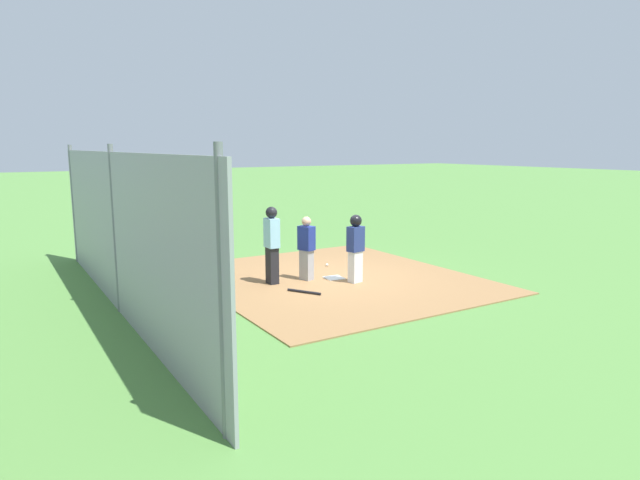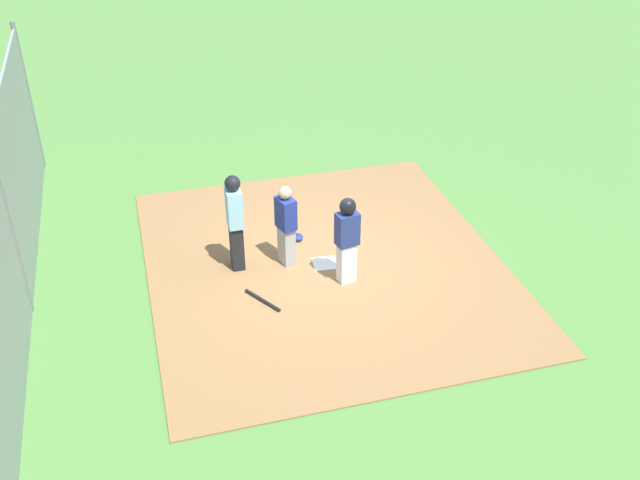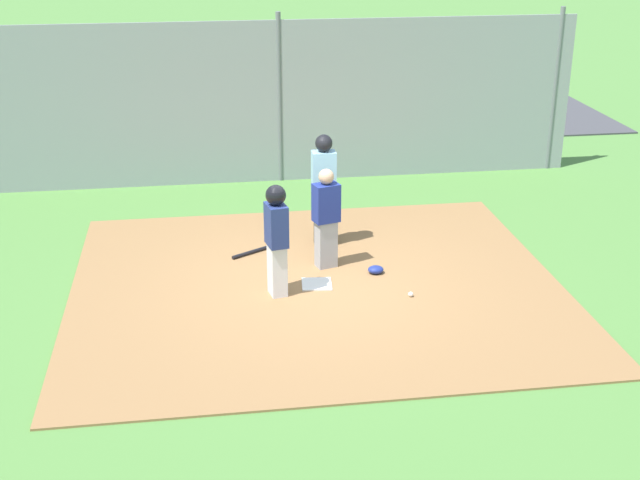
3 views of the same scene
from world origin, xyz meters
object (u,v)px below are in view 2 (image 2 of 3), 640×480
catcher (286,224)px  baseball_bat (263,300)px  home_plate (325,263)px  runner (347,235)px  umpire (235,220)px  baseball (336,224)px  catcher_mask (298,237)px

catcher → baseball_bat: catcher is taller
home_plate → runner: 1.14m
catcher → baseball_bat: (1.07, -0.69, -0.79)m
catcher → umpire: umpire is taller
umpire → baseball: bearing=23.6°
umpire → runner: (0.94, 1.78, -0.05)m
home_plate → baseball: (-1.28, 0.60, 0.03)m
catcher → catcher_mask: size_ratio=6.58×
catcher → catcher_mask: catcher is taller
runner → baseball_bat: (0.22, -1.57, -0.92)m
home_plate → runner: (0.60, 0.22, 0.94)m
catcher → umpire: (-0.10, -0.90, 0.18)m
catcher → runner: bearing=-60.6°
catcher → baseball_bat: 1.49m
baseball → home_plate: bearing=-25.0°
umpire → home_plate: bearing=-12.3°
umpire → runner: umpire is taller
catcher_mask → baseball: size_ratio=3.24×
umpire → baseball_bat: size_ratio=2.22×
home_plate → catcher: bearing=-110.0°
runner → catcher_mask: 1.86m
catcher_mask → baseball: (-0.33, 0.87, -0.02)m
catcher → runner: 1.23m
catcher → umpire: bearing=156.9°
home_plate → catcher: (-0.24, -0.66, 0.81)m
catcher_mask → baseball: 0.94m
runner → catcher: bearing=35.3°
baseball_bat → baseball: (-2.11, 1.94, 0.01)m
catcher → runner: runner is taller
home_plate → catcher_mask: size_ratio=1.83×
runner → baseball: bearing=-22.2°
home_plate → catcher: size_ratio=0.28×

